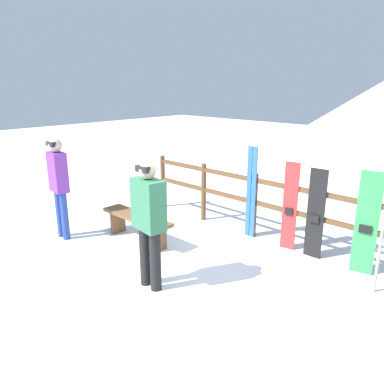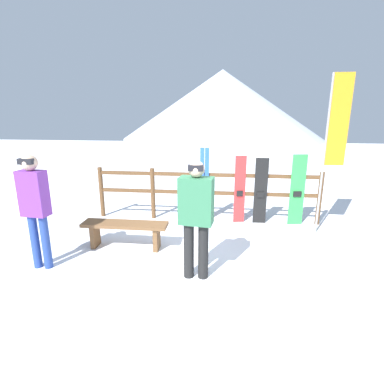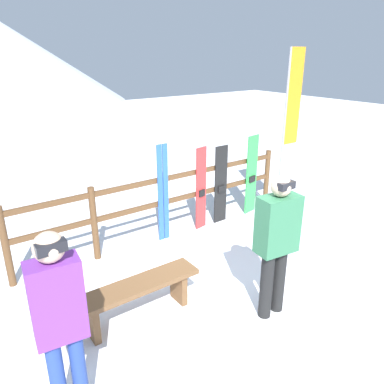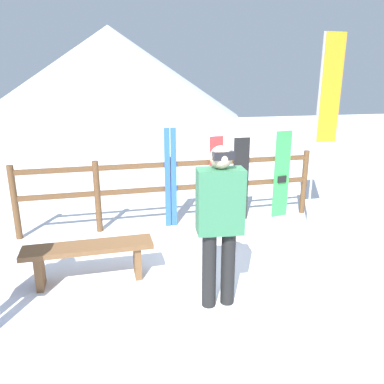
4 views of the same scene
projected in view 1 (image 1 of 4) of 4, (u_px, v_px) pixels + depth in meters
ground_plane at (180, 271)px, 5.63m from camera, size 40.00×40.00×0.00m
fence at (254, 200)px, 6.75m from camera, size 5.04×0.10×1.18m
bench at (137, 222)px, 6.62m from camera, size 1.54×0.36×0.49m
person_plaid_green at (149, 217)px, 4.93m from camera, size 0.51×0.32×1.78m
person_purple at (59, 180)px, 6.56m from camera, size 0.42×0.26×1.82m
ski_pair_blue at (251, 193)px, 6.70m from camera, size 0.20×0.02×1.67m
snowboard_red at (290, 207)px, 6.21m from camera, size 0.24×0.09×1.51m
snowboard_black_stripe at (315, 214)px, 5.91m from camera, size 0.28×0.06×1.47m
snowboard_green at (367, 224)px, 5.39m from camera, size 0.32×0.10×1.56m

